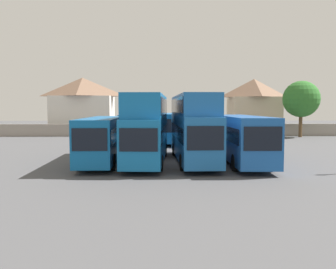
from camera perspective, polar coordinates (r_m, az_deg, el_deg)
ground at (r=44.51m, az=-0.54°, el=-0.98°), size 140.00×140.00×0.00m
depot_boundary_wall at (r=51.25m, az=-0.68°, el=0.73°), size 56.00×0.50×1.80m
bus_1 at (r=27.01m, az=-10.61°, el=-0.38°), size 2.69×11.44×3.39m
bus_2 at (r=26.20m, az=-3.41°, el=1.55°), size 3.23×11.35×5.07m
bus_3 at (r=26.75m, az=4.06°, el=1.63°), size 2.83×12.05×5.09m
bus_4 at (r=26.94m, az=11.78°, el=-0.25°), size 2.79×11.83×3.53m
bus_5 at (r=41.56m, az=-5.50°, el=1.30°), size 2.82×10.51×3.39m
bus_6 at (r=41.48m, az=0.44°, el=1.38°), size 2.92×10.82×3.48m
bus_7 at (r=41.51m, az=5.43°, el=2.30°), size 2.57×10.31×4.72m
house_terrace_left at (r=58.49m, az=-13.71°, el=4.69°), size 9.95×6.69×9.02m
house_terrace_centre at (r=59.22m, az=13.80°, el=4.61°), size 8.05×6.68×8.88m
tree_left_of_lot at (r=53.17m, az=20.90°, el=5.40°), size 5.15×5.15×7.97m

